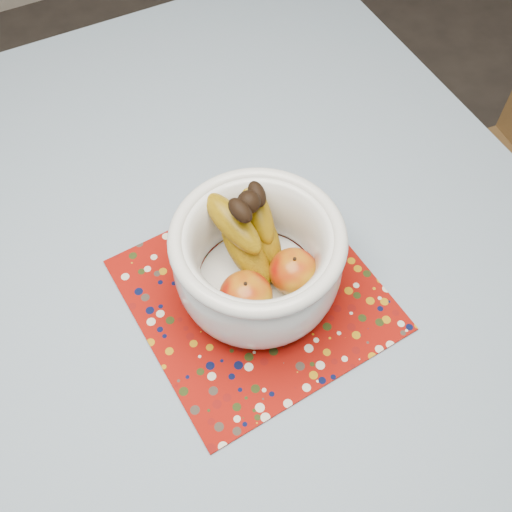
% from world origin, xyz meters
% --- Properties ---
extents(table, '(1.20, 1.20, 0.75)m').
position_xyz_m(table, '(0.00, 0.00, 0.67)').
color(table, brown).
rests_on(table, ground).
extents(tablecloth, '(1.32, 1.32, 0.01)m').
position_xyz_m(tablecloth, '(0.00, 0.00, 0.76)').
color(tablecloth, '#6085A1').
rests_on(tablecloth, table).
extents(placemat, '(0.37, 0.37, 0.00)m').
position_xyz_m(placemat, '(0.12, -0.08, 0.76)').
color(placemat, maroon).
rests_on(placemat, tablecloth).
extents(fruit_bowl, '(0.24, 0.24, 0.19)m').
position_xyz_m(fruit_bowl, '(0.13, -0.07, 0.85)').
color(fruit_bowl, white).
rests_on(fruit_bowl, placemat).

